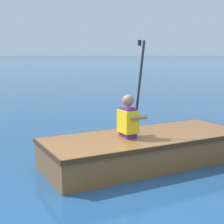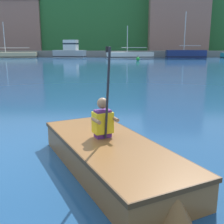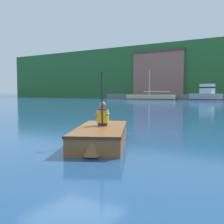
# 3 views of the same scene
# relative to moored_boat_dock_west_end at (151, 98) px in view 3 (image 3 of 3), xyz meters

# --- Properties ---
(ground_plane) EXTENTS (300.00, 300.00, 0.00)m
(ground_plane) POSITION_rel_moored_boat_dock_west_end_xyz_m (14.03, -35.99, -0.36)
(ground_plane) COLOR navy
(waterfront_warehouse_left) EXTENTS (10.99, 9.17, 9.44)m
(waterfront_warehouse_left) POSITION_rel_moored_boat_dock_west_end_xyz_m (-3.12, 13.79, 4.37)
(waterfront_warehouse_left) COLOR #9E6B5B
(waterfront_warehouse_left) RESTS_ON ground
(moored_boat_dock_west_end) EXTENTS (8.22, 3.72, 4.89)m
(moored_boat_dock_west_end) POSITION_rel_moored_boat_dock_west_end_xyz_m (0.00, 0.00, 0.00)
(moored_boat_dock_west_end) COLOR #CCB789
(moored_boat_dock_west_end) RESTS_ON ground
(moored_boat_dock_east_inner) EXTENTS (4.79, 2.45, 2.47)m
(moored_boat_dock_east_inner) POSITION_rel_moored_boat_dock_west_end_xyz_m (8.85, -0.13, 0.55)
(moored_boat_dock_east_inner) COLOR #9EA3A8
(moored_boat_dock_east_inner) RESTS_ON ground
(rowboat_foreground) EXTENTS (2.48, 3.28, 0.44)m
(rowboat_foreground) POSITION_rel_moored_boat_dock_west_end_xyz_m (15.53, -36.71, -0.11)
(rowboat_foreground) COLOR brown
(rowboat_foreground) RESTS_ON ground
(person_paddler) EXTENTS (0.44, 0.44, 1.39)m
(person_paddler) POSITION_rel_moored_boat_dock_west_end_xyz_m (15.37, -36.41, 0.37)
(person_paddler) COLOR #592672
(person_paddler) RESTS_ON rowboat_foreground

